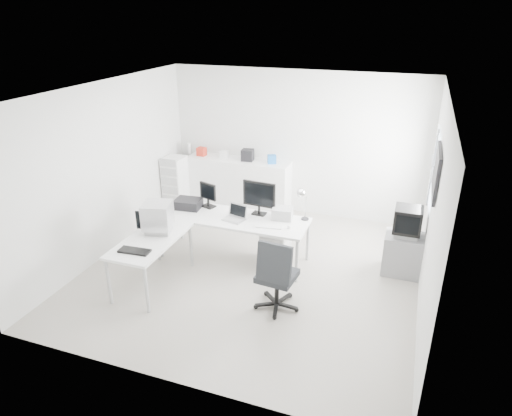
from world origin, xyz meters
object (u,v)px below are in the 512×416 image
(office_chair, at_px, (277,272))
(filing_cabinet, at_px, (176,184))
(crt_monitor, at_px, (158,217))
(main_desk, at_px, (234,238))
(tv_cabinet, at_px, (403,254))
(inkjet_printer, at_px, (188,204))
(crt_tv, at_px, (407,222))
(lcd_monitor_large, at_px, (259,198))
(side_desk, at_px, (153,262))
(laptop, at_px, (234,214))
(laser_printer, at_px, (282,213))
(drawer_pedestal, at_px, (276,248))
(sideboard, at_px, (239,184))
(lcd_monitor_small, at_px, (208,195))

(office_chair, xyz_separation_m, filing_cabinet, (-2.93, 2.54, 0.00))
(crt_monitor, xyz_separation_m, filing_cabinet, (-1.02, 2.34, -0.44))
(filing_cabinet, bearing_deg, main_desk, -38.58)
(tv_cabinet, relative_size, filing_cabinet, 0.58)
(inkjet_printer, relative_size, crt_tv, 0.84)
(inkjet_printer, distance_m, crt_tv, 3.50)
(office_chair, distance_m, filing_cabinet, 3.87)
(lcd_monitor_large, distance_m, crt_tv, 2.30)
(office_chair, bearing_deg, side_desk, -172.46)
(lcd_monitor_large, bearing_deg, laptop, -126.27)
(side_desk, relative_size, laser_printer, 4.48)
(drawer_pedestal, bearing_deg, filing_cabinet, 150.71)
(lcd_monitor_large, xyz_separation_m, sideboard, (-1.04, 1.72, -0.51))
(filing_cabinet, bearing_deg, side_desk, -68.53)
(drawer_pedestal, bearing_deg, laser_printer, 73.61)
(drawer_pedestal, height_order, lcd_monitor_small, lcd_monitor_small)
(main_desk, distance_m, lcd_monitor_large, 0.79)
(lcd_monitor_large, distance_m, crt_monitor, 1.63)
(crt_monitor, bearing_deg, lcd_monitor_small, 59.92)
(main_desk, xyz_separation_m, filing_cabinet, (-1.87, 1.49, 0.18))
(drawer_pedestal, height_order, laptop, laptop)
(crt_tv, relative_size, sideboard, 0.24)
(inkjet_printer, distance_m, filing_cabinet, 1.75)
(crt_monitor, bearing_deg, drawer_pedestal, 15.31)
(side_desk, height_order, office_chair, office_chair)
(main_desk, bearing_deg, side_desk, -127.69)
(laser_printer, bearing_deg, lcd_monitor_large, 167.95)
(crt_tv, bearing_deg, laptop, -167.49)
(lcd_monitor_large, xyz_separation_m, tv_cabinet, (2.28, 0.22, -0.72))
(crt_monitor, xyz_separation_m, sideboard, (0.16, 2.82, -0.47))
(office_chair, distance_m, sideboard, 3.48)
(side_desk, xyz_separation_m, sideboard, (0.16, 3.07, 0.15))
(crt_monitor, bearing_deg, laptop, 24.98)
(inkjet_printer, bearing_deg, laptop, -18.16)
(office_chair, xyz_separation_m, crt_tv, (1.57, 1.52, 0.31))
(drawer_pedestal, bearing_deg, laptop, -167.01)
(laptop, height_order, filing_cabinet, filing_cabinet)
(filing_cabinet, bearing_deg, sideboard, 21.97)
(tv_cabinet, xyz_separation_m, sideboard, (-3.32, 1.50, 0.21))
(laser_printer, bearing_deg, office_chair, -84.04)
(main_desk, xyz_separation_m, laser_printer, (0.75, 0.22, 0.46))
(drawer_pedestal, relative_size, lcd_monitor_small, 1.45)
(lcd_monitor_large, xyz_separation_m, laser_printer, (0.40, -0.03, -0.20))
(drawer_pedestal, bearing_deg, lcd_monitor_large, 150.26)
(inkjet_printer, height_order, lcd_monitor_small, lcd_monitor_small)
(lcd_monitor_small, height_order, sideboard, lcd_monitor_small)
(crt_monitor, relative_size, filing_cabinet, 0.44)
(inkjet_printer, bearing_deg, sideboard, 79.38)
(inkjet_printer, relative_size, lcd_monitor_small, 1.02)
(tv_cabinet, relative_size, sideboard, 0.30)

